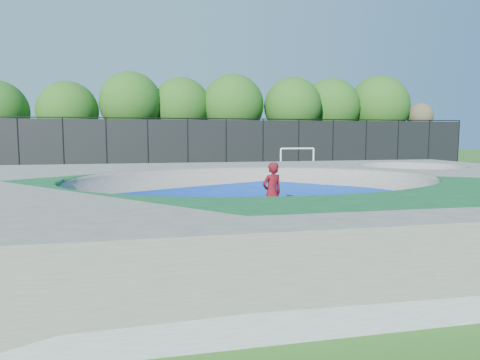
% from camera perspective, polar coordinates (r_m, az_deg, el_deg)
% --- Properties ---
extents(ground, '(120.00, 120.00, 0.00)m').
position_cam_1_polar(ground, '(12.76, 2.04, -6.32)').
color(ground, '#265C19').
rests_on(ground, ground).
extents(skate_deck, '(22.00, 14.00, 1.50)m').
position_cam_1_polar(skate_deck, '(12.62, 2.05, -2.99)').
color(skate_deck, gray).
rests_on(skate_deck, ground).
extents(skater, '(0.80, 0.65, 1.90)m').
position_cam_1_polar(skater, '(13.17, 4.29, -1.74)').
color(skater, '#B70E18').
rests_on(skater, ground).
extents(skateboard, '(0.81, 0.38, 0.05)m').
position_cam_1_polar(skateboard, '(13.33, 4.26, -5.69)').
color(skateboard, black).
rests_on(skateboard, ground).
extents(soccer_goal, '(2.71, 0.12, 1.79)m').
position_cam_1_polar(soccer_goal, '(32.36, 7.65, 3.31)').
color(soccer_goal, white).
rests_on(soccer_goal, ground).
extents(fence, '(48.09, 0.09, 4.04)m').
position_cam_1_polar(fence, '(33.23, -6.98, 4.88)').
color(fence, black).
rests_on(fence, ground).
extents(treeline, '(51.42, 7.40, 8.57)m').
position_cam_1_polar(treeline, '(38.30, -8.67, 9.69)').
color(treeline, '#423421').
rests_on(treeline, ground).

